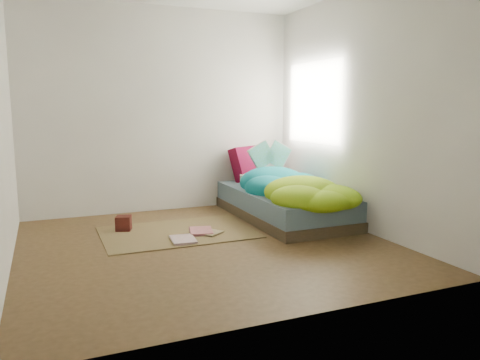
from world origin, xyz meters
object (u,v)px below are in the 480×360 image
object	(u,v)px
floor_book_a	(171,241)
wooden_box	(124,223)
bed	(283,204)
open_book	(270,147)
pillow_magenta	(246,164)
floor_book_b	(190,232)

from	to	relation	value
floor_book_a	wooden_box	bearing A→B (deg)	125.21
bed	open_book	distance (m)	0.83
pillow_magenta	wooden_box	bearing A→B (deg)	173.07
open_book	wooden_box	size ratio (longest dim) A/B	3.05
pillow_magenta	open_book	bearing A→B (deg)	-97.17
bed	pillow_magenta	distance (m)	1.00
wooden_box	floor_book_b	xyz separation A→B (m)	(0.63, -0.40, -0.06)
bed	open_book	world-z (taller)	open_book
open_book	floor_book_b	world-z (taller)	open_book
bed	wooden_box	size ratio (longest dim) A/B	12.81
bed	wooden_box	xyz separation A→B (m)	(-1.90, 0.13, -0.08)
wooden_box	floor_book_a	distance (m)	0.74
open_book	bed	bearing A→B (deg)	-91.91
wooden_box	floor_book_b	bearing A→B (deg)	-32.33
floor_book_a	floor_book_b	distance (m)	0.36
bed	pillow_magenta	xyz separation A→B (m)	(-0.10, 0.91, 0.40)
open_book	floor_book_a	bearing A→B (deg)	-141.21
bed	floor_book_a	bearing A→B (deg)	-161.45
wooden_box	floor_book_a	xyz separation A→B (m)	(0.37, -0.64, -0.07)
pillow_magenta	floor_book_a	world-z (taller)	pillow_magenta
floor_book_a	floor_book_b	size ratio (longest dim) A/B	1.00
pillow_magenta	bed	bearing A→B (deg)	-114.14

